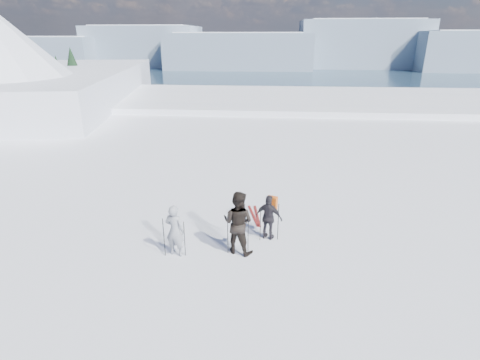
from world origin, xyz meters
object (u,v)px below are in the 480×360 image
object	(u,v)px
skier_dark	(238,222)
skis_loose	(255,216)
skier_pack	(269,218)
skier_grey	(175,231)

from	to	relation	value
skier_dark	skis_loose	bearing A→B (deg)	-80.19
skier_dark	skier_pack	bearing A→B (deg)	-117.34
skier_pack	skier_dark	bearing A→B (deg)	63.48
skier_pack	skis_loose	xyz separation A→B (m)	(-0.50, 1.58, -0.75)
skis_loose	skier_grey	bearing A→B (deg)	-129.33
skier_grey	skis_loose	world-z (taller)	skier_grey
skis_loose	skier_dark	bearing A→B (deg)	-99.67
skier_dark	skis_loose	xyz separation A→B (m)	(0.42, 2.44, -0.98)
skier_grey	skier_pack	distance (m)	3.02
skier_grey	skier_dark	size ratio (longest dim) A/B	0.82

